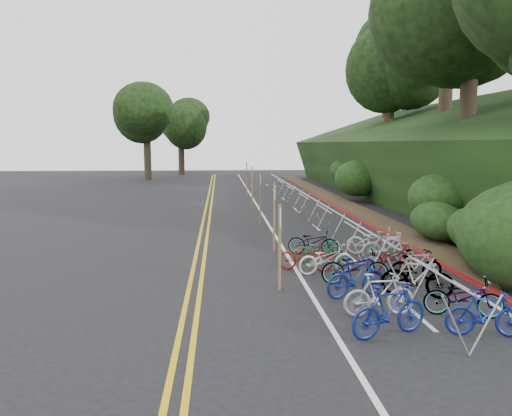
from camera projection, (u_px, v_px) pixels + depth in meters
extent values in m
plane|color=black|center=(272.00, 294.00, 12.76)|extent=(120.00, 120.00, 0.00)
cube|color=gold|center=(201.00, 229.00, 22.49)|extent=(0.12, 80.00, 0.01)
cube|color=gold|center=(208.00, 229.00, 22.51)|extent=(0.12, 80.00, 0.01)
cube|color=silver|center=(271.00, 228.00, 22.72)|extent=(0.12, 80.00, 0.01)
cube|color=silver|center=(361.00, 227.00, 23.02)|extent=(0.12, 80.00, 0.01)
cube|color=silver|center=(421.00, 318.00, 11.00)|extent=(0.10, 1.60, 0.01)
cube|color=silver|center=(350.00, 257.00, 16.93)|extent=(0.10, 1.60, 0.01)
cube|color=silver|center=(316.00, 228.00, 22.87)|extent=(0.10, 1.60, 0.01)
cube|color=silver|center=(296.00, 210.00, 28.80)|extent=(0.10, 1.60, 0.01)
cube|color=silver|center=(283.00, 199.00, 34.74)|extent=(0.10, 1.60, 0.01)
cube|color=silver|center=(274.00, 191.00, 40.67)|extent=(0.10, 1.60, 0.01)
cube|color=silver|center=(267.00, 185.00, 46.61)|extent=(0.10, 1.60, 0.01)
cube|color=maroon|center=(360.00, 219.00, 25.03)|extent=(0.25, 28.00, 0.10)
cube|color=black|center=(430.00, 158.00, 35.13)|extent=(12.32, 44.00, 9.11)
cube|color=#382819|center=(330.00, 197.00, 34.97)|extent=(1.40, 44.00, 0.16)
ellipsoid|color=#284C19|center=(484.00, 231.00, 16.11)|extent=(2.00, 2.80, 1.60)
ellipsoid|color=#284C19|center=(441.00, 198.00, 21.05)|extent=(2.60, 3.64, 2.08)
ellipsoid|color=#284C19|center=(414.00, 178.00, 27.01)|extent=(2.20, 3.08, 1.76)
ellipsoid|color=#284C19|center=(358.00, 178.00, 32.90)|extent=(3.00, 4.20, 2.40)
ellipsoid|color=#284C19|center=(346.00, 171.00, 38.86)|extent=(2.40, 3.36, 1.92)
ellipsoid|color=#284C19|center=(349.00, 160.00, 42.82)|extent=(2.80, 3.92, 2.24)
ellipsoid|color=#284C19|center=(437.00, 221.00, 19.08)|extent=(1.80, 2.52, 1.44)
ellipsoid|color=#284C19|center=(402.00, 163.00, 30.95)|extent=(3.20, 4.48, 2.56)
cylinder|color=#2D2319|center=(468.00, 111.00, 24.72)|extent=(0.81, 0.81, 5.85)
cylinder|color=#2D2319|center=(445.00, 102.00, 32.67)|extent=(0.85, 0.85, 6.63)
ellipsoid|color=black|center=(450.00, 4.00, 31.88)|extent=(9.53, 9.53, 9.06)
cylinder|color=#2D2319|center=(389.00, 122.00, 40.64)|extent=(0.79, 0.79, 5.46)
ellipsoid|color=black|center=(391.00, 60.00, 40.01)|extent=(7.28, 7.28, 6.92)
cylinder|color=#2D2319|center=(387.00, 115.00, 48.59)|extent=(0.83, 0.83, 6.24)
ellipsoid|color=black|center=(389.00, 54.00, 47.85)|extent=(8.67, 8.67, 8.23)
cylinder|color=#2D2319|center=(147.00, 156.00, 53.32)|extent=(0.77, 0.77, 5.07)
ellipsoid|color=black|center=(146.00, 112.00, 52.73)|extent=(6.93, 6.93, 6.59)
cylinder|color=#2D2319|center=(181.00, 156.00, 61.47)|extent=(0.75, 0.75, 4.68)
ellipsoid|color=black|center=(181.00, 121.00, 60.94)|extent=(6.07, 6.07, 5.76)
cylinder|color=#95979B|center=(438.00, 273.00, 10.31)|extent=(0.05, 3.08, 0.05)
cylinder|color=#95979B|center=(456.00, 326.00, 8.94)|extent=(0.59, 0.04, 1.15)
cylinder|color=#95979B|center=(486.00, 325.00, 8.98)|extent=(0.59, 0.04, 1.15)
cylinder|color=#95979B|center=(398.00, 282.00, 11.79)|extent=(0.59, 0.04, 1.15)
cylinder|color=#95979B|center=(421.00, 281.00, 11.83)|extent=(0.59, 0.04, 1.15)
cylinder|color=#95979B|center=(356.00, 229.00, 15.79)|extent=(0.05, 3.00, 0.05)
cylinder|color=#95979B|center=(359.00, 257.00, 14.46)|extent=(0.58, 0.04, 1.13)
cylinder|color=#95979B|center=(378.00, 256.00, 14.50)|extent=(0.58, 0.04, 1.13)
cylinder|color=#95979B|center=(337.00, 238.00, 17.23)|extent=(0.58, 0.04, 1.13)
cylinder|color=#95979B|center=(353.00, 238.00, 17.27)|extent=(0.58, 0.04, 1.13)
cylinder|color=#95979B|center=(324.00, 208.00, 20.74)|extent=(0.05, 3.00, 0.05)
cylinder|color=#95979B|center=(324.00, 228.00, 19.41)|extent=(0.58, 0.04, 1.13)
cylinder|color=#95979B|center=(338.00, 228.00, 19.45)|extent=(0.58, 0.04, 1.13)
cylinder|color=#95979B|center=(311.00, 217.00, 22.17)|extent=(0.58, 0.04, 1.13)
cylinder|color=#95979B|center=(323.00, 217.00, 22.22)|extent=(0.58, 0.04, 1.13)
cylinder|color=#95979B|center=(304.00, 196.00, 25.68)|extent=(0.05, 3.00, 0.05)
cylinder|color=#95979B|center=(303.00, 211.00, 24.35)|extent=(0.58, 0.04, 1.13)
cylinder|color=#95979B|center=(314.00, 211.00, 24.39)|extent=(0.58, 0.04, 1.13)
cylinder|color=#95979B|center=(294.00, 204.00, 27.12)|extent=(0.58, 0.04, 1.13)
cylinder|color=#95979B|center=(304.00, 204.00, 27.16)|extent=(0.58, 0.04, 1.13)
cylinder|color=#95979B|center=(290.00, 187.00, 30.63)|extent=(0.05, 3.00, 0.05)
cylinder|color=#95979B|center=(288.00, 199.00, 29.30)|extent=(0.58, 0.04, 1.13)
cylinder|color=#95979B|center=(298.00, 199.00, 29.34)|extent=(0.58, 0.04, 1.13)
cylinder|color=#95979B|center=(283.00, 194.00, 32.07)|extent=(0.58, 0.04, 1.13)
cylinder|color=#95979B|center=(291.00, 194.00, 32.11)|extent=(0.58, 0.04, 1.13)
cylinder|color=#95979B|center=(280.00, 181.00, 35.57)|extent=(0.05, 3.00, 0.05)
cylinder|color=#95979B|center=(279.00, 191.00, 34.24)|extent=(0.58, 0.04, 1.13)
cylinder|color=#95979B|center=(287.00, 191.00, 34.28)|extent=(0.58, 0.04, 1.13)
cylinder|color=#95979B|center=(274.00, 188.00, 37.01)|extent=(0.58, 0.04, 1.13)
cylinder|color=#95979B|center=(282.00, 188.00, 37.05)|extent=(0.58, 0.04, 1.13)
cylinder|color=brown|center=(280.00, 248.00, 12.96)|extent=(0.08, 0.08, 2.29)
cube|color=silver|center=(280.00, 217.00, 12.85)|extent=(0.02, 0.40, 0.50)
cylinder|color=brown|center=(274.00, 217.00, 17.58)|extent=(0.08, 0.08, 2.50)
cube|color=silver|center=(274.00, 192.00, 17.47)|extent=(0.02, 0.40, 0.50)
cylinder|color=brown|center=(260.00, 199.00, 23.52)|extent=(0.08, 0.08, 2.50)
cube|color=silver|center=(260.00, 180.00, 23.40)|extent=(0.02, 0.40, 0.50)
cylinder|color=brown|center=(252.00, 187.00, 29.45)|extent=(0.08, 0.08, 2.50)
cube|color=silver|center=(252.00, 172.00, 29.34)|extent=(0.02, 0.40, 0.50)
cylinder|color=brown|center=(247.00, 180.00, 35.39)|extent=(0.08, 0.08, 2.50)
cube|color=silver|center=(247.00, 167.00, 35.27)|extent=(0.02, 0.40, 0.50)
imported|color=maroon|center=(305.00, 256.00, 15.09)|extent=(1.10, 1.77, 0.88)
imported|color=navy|center=(389.00, 310.00, 9.92)|extent=(1.08, 1.86, 1.08)
imported|color=navy|center=(486.00, 313.00, 9.93)|extent=(0.71, 1.64, 0.95)
imported|color=#9E9EA3|center=(379.00, 295.00, 11.09)|extent=(0.59, 1.68, 0.99)
imported|color=slate|center=(464.00, 297.00, 11.08)|extent=(1.10, 1.80, 0.90)
imported|color=navy|center=(356.00, 277.00, 12.52)|extent=(1.05, 1.78, 1.03)
imported|color=slate|center=(417.00, 277.00, 12.47)|extent=(1.09, 1.82, 1.06)
imported|color=slate|center=(355.00, 267.00, 13.66)|extent=(0.74, 1.88, 0.97)
imported|color=slate|center=(416.00, 265.00, 13.91)|extent=(0.52, 1.56, 0.92)
imported|color=beige|center=(326.00, 259.00, 14.75)|extent=(0.97, 1.82, 0.91)
imported|color=maroon|center=(391.00, 258.00, 14.98)|extent=(0.89, 1.73, 0.87)
imported|color=#144C1E|center=(319.00, 250.00, 16.11)|extent=(0.58, 1.61, 0.84)
imported|color=#9E9EA3|center=(388.00, 246.00, 16.21)|extent=(0.61, 1.72, 1.02)
imported|color=slate|center=(313.00, 242.00, 17.27)|extent=(1.09, 1.85, 0.92)
imported|color=beige|center=(374.00, 241.00, 17.22)|extent=(1.18, 1.98, 0.98)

